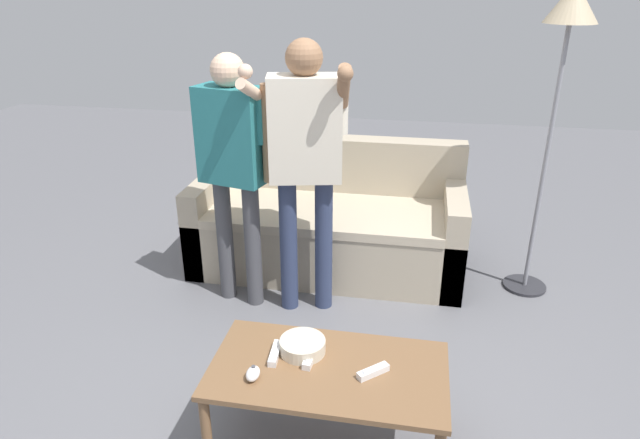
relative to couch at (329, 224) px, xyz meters
name	(u,v)px	position (x,y,z in m)	size (l,w,h in m)	color
ground_plane	(306,416)	(0.15, -1.57, -0.30)	(12.00, 12.00, 0.00)	slate
couch	(329,224)	(0.00, 0.00, 0.00)	(1.86, 0.85, 0.86)	#B7A88E
coffee_table	(328,377)	(0.28, -1.71, 0.06)	(1.01, 0.55, 0.42)	brown
snack_bowl	(303,346)	(0.15, -1.62, 0.14)	(0.20, 0.20, 0.06)	beige
game_remote_nunchuk	(253,374)	(-0.01, -1.83, 0.14)	(0.06, 0.09, 0.05)	white
floor_lamp	(567,37)	(1.36, -0.12, 1.32)	(0.29, 0.29, 1.91)	#2D2D33
player_center	(305,150)	(-0.04, -0.61, 0.73)	(0.52, 0.36, 1.64)	#2D3856
player_left	(233,154)	(-0.47, -0.61, 0.68)	(0.46, 0.39, 1.56)	#47474C
game_remote_wand_near	(373,372)	(0.47, -1.72, 0.13)	(0.13, 0.12, 0.03)	white
game_remote_wand_far	(275,353)	(0.04, -1.67, 0.13)	(0.05, 0.16, 0.03)	white
game_remote_wand_spare	(311,356)	(0.20, -1.66, 0.13)	(0.05, 0.16, 0.03)	white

